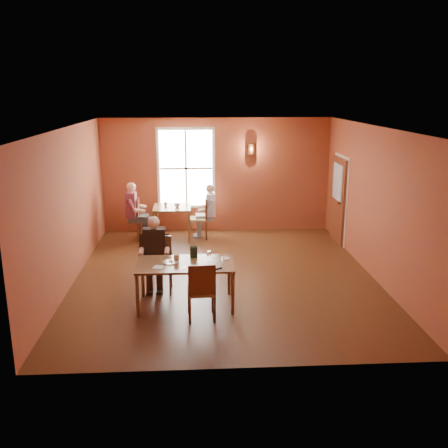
{
  "coord_description": "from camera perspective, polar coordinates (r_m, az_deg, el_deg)",
  "views": [
    {
      "loc": [
        -0.59,
        -9.54,
        3.66
      ],
      "look_at": [
        0.0,
        0.2,
        1.05
      ],
      "focal_mm": 40.0,
      "sensor_mm": 36.0,
      "label": 1
    }
  ],
  "objects": [
    {
      "name": "window",
      "position": [
        13.14,
        -4.36,
        6.35
      ],
      "size": [
        1.36,
        0.1,
        1.96
      ],
      "primitive_type": "cube",
      "color": "white",
      "rests_on": "wall_back"
    },
    {
      "name": "wall_left",
      "position": [
        10.08,
        -17.23,
        1.91
      ],
      "size": [
        0.04,
        7.0,
        3.0
      ],
      "primitive_type": "cube",
      "color": "brown",
      "rests_on": "ground"
    },
    {
      "name": "knife",
      "position": [
        8.46,
        -4.77,
        -4.98
      ],
      "size": [
        0.18,
        0.1,
        0.0
      ],
      "primitive_type": "cube",
      "rotation": [
        0.0,
        0.0,
        0.48
      ],
      "color": "silver",
      "rests_on": "main_table"
    },
    {
      "name": "cup_b",
      "position": [
        12.77,
        -6.69,
        2.27
      ],
      "size": [
        0.11,
        0.11,
        0.09
      ],
      "primitive_type": "imported",
      "rotation": [
        0.0,
        0.0,
        0.09
      ],
      "color": "white",
      "rests_on": "second_table"
    },
    {
      "name": "ground",
      "position": [
        10.24,
        0.07,
        -5.98
      ],
      "size": [
        6.0,
        7.0,
        0.01
      ],
      "primitive_type": "cube",
      "color": "brown",
      "rests_on": "ground"
    },
    {
      "name": "second_table",
      "position": [
        12.77,
        -5.91,
        0.17
      ],
      "size": [
        0.94,
        0.94,
        0.83
      ],
      "primitive_type": null,
      "color": "brown",
      "rests_on": "ground"
    },
    {
      "name": "cup_a",
      "position": [
        12.57,
        -5.37,
        2.13
      ],
      "size": [
        0.15,
        0.15,
        0.1
      ],
      "primitive_type": "imported",
      "rotation": [
        0.0,
        0.0,
        0.15
      ],
      "color": "silver",
      "rests_on": "second_table"
    },
    {
      "name": "chair_diner_white",
      "position": [
        12.73,
        -3.0,
        0.69
      ],
      "size": [
        0.46,
        0.46,
        1.05
      ],
      "primitive_type": null,
      "rotation": [
        0.0,
        0.0,
        1.57
      ],
      "color": "#592A16",
      "rests_on": "ground"
    },
    {
      "name": "diner_maroon",
      "position": [
        12.75,
        -9.0,
        1.43
      ],
      "size": [
        0.57,
        0.57,
        1.43
      ],
      "primitive_type": null,
      "rotation": [
        0.0,
        0.0,
        -1.57
      ],
      "color": "maroon",
      "rests_on": "ground"
    },
    {
      "name": "wall_back",
      "position": [
        13.23,
        -0.86,
        5.58
      ],
      "size": [
        6.0,
        0.04,
        3.0
      ],
      "primitive_type": "cube",
      "color": "brown",
      "rests_on": "ground"
    },
    {
      "name": "wall_front",
      "position": [
        6.44,
        1.98,
        -4.63
      ],
      "size": [
        6.0,
        0.04,
        3.0
      ],
      "primitive_type": "cube",
      "color": "brown",
      "rests_on": "ground"
    },
    {
      "name": "chair_diner_main",
      "position": [
        9.39,
        -7.42,
        -4.72
      ],
      "size": [
        0.46,
        0.46,
        1.03
      ],
      "primitive_type": null,
      "rotation": [
        0.0,
        0.0,
        3.14
      ],
      "color": "#42200E",
      "rests_on": "ground"
    },
    {
      "name": "sunglasses",
      "position": [
        8.37,
        -0.65,
        -5.1
      ],
      "size": [
        0.13,
        0.1,
        0.02
      ],
      "primitive_type": "cube",
      "rotation": [
        0.0,
        0.0,
        0.55
      ],
      "color": "black",
      "rests_on": "main_table"
    },
    {
      "name": "ceiling",
      "position": [
        9.58,
        0.07,
        11.02
      ],
      "size": [
        6.0,
        7.0,
        0.04
      ],
      "primitive_type": "cube",
      "color": "white",
      "rests_on": "wall_back"
    },
    {
      "name": "wall_sconce",
      "position": [
        13.11,
        3.12,
        8.56
      ],
      "size": [
        0.16,
        0.16,
        0.28
      ],
      "primitive_type": "cylinder",
      "color": "brown",
      "rests_on": "wall_back"
    },
    {
      "name": "door",
      "position": [
        12.63,
        12.87,
        2.67
      ],
      "size": [
        0.12,
        1.04,
        2.1
      ],
      "primitive_type": "cube",
      "color": "maroon",
      "rests_on": "ground"
    },
    {
      "name": "napkin",
      "position": [
        8.51,
        -7.49,
        -4.91
      ],
      "size": [
        0.22,
        0.22,
        0.01
      ],
      "primitive_type": "cube",
      "rotation": [
        0.0,
        0.0,
        -0.28
      ],
      "color": "silver",
      "rests_on": "main_table"
    },
    {
      "name": "menu_stand",
      "position": [
        8.89,
        -3.48,
        -3.23
      ],
      "size": [
        0.14,
        0.1,
        0.21
      ],
      "primitive_type": "cube",
      "rotation": [
        0.0,
        0.0,
        0.3
      ],
      "color": "#1B2E22",
      "rests_on": "main_table"
    },
    {
      "name": "goblet_a",
      "position": [
        8.75,
        -1.72,
        -3.61
      ],
      "size": [
        0.09,
        0.09,
        0.19
      ],
      "primitive_type": null,
      "rotation": [
        0.0,
        0.0,
        0.17
      ],
      "color": "white",
      "rests_on": "main_table"
    },
    {
      "name": "chair_empty",
      "position": [
        8.26,
        -2.61,
        -7.53
      ],
      "size": [
        0.47,
        0.47,
        1.0
      ],
      "primitive_type": null,
      "rotation": [
        0.0,
        0.0,
        0.05
      ],
      "color": "#41250E",
      "rests_on": "ground"
    },
    {
      "name": "sandwich",
      "position": [
        8.75,
        -5.44,
        -3.94
      ],
      "size": [
        0.1,
        0.09,
        0.11
      ],
      "primitive_type": "cube",
      "rotation": [
        0.0,
        0.0,
        -0.08
      ],
      "color": "tan",
      "rests_on": "main_table"
    },
    {
      "name": "goblet_b",
      "position": [
        8.53,
        -0.23,
        -4.09
      ],
      "size": [
        0.09,
        0.09,
        0.19
      ],
      "primitive_type": null,
      "rotation": [
        0.0,
        0.0,
        -0.25
      ],
      "color": "white",
      "rests_on": "main_table"
    },
    {
      "name": "main_table",
      "position": [
        8.81,
        -4.4,
        -6.87
      ],
      "size": [
        1.67,
        0.94,
        0.78
      ],
      "primitive_type": null,
      "color": "brown",
      "rests_on": "ground"
    },
    {
      "name": "plate_food",
      "position": [
        8.71,
        -6.12,
        -4.31
      ],
      "size": [
        0.33,
        0.33,
        0.03
      ],
      "primitive_type": "cylinder",
      "rotation": [
        0.0,
        0.0,
        -0.27
      ],
      "color": "white",
      "rests_on": "main_table"
    },
    {
      "name": "wall_right",
      "position": [
        10.42,
        16.79,
        2.36
      ],
      "size": [
        0.04,
        7.0,
        3.0
      ],
      "primitive_type": "cube",
      "color": "brown",
      "rests_on": "ground"
    },
    {
      "name": "diner_main",
      "position": [
        9.31,
        -7.46,
        -3.87
      ],
      "size": [
        0.54,
        0.54,
        1.34
      ],
      "primitive_type": null,
      "rotation": [
        0.0,
        0.0,
        3.14
      ],
      "color": "black",
      "rests_on": "ground"
    },
    {
      "name": "chair_diner_maroon",
      "position": [
        12.79,
        -8.83,
        0.57
      ],
      "size": [
        0.46,
        0.46,
        1.04
      ],
      "primitive_type": null,
      "rotation": [
        0.0,
        0.0,
        -1.57
      ],
      "color": "brown",
      "rests_on": "ground"
    },
    {
      "name": "side_plate",
      "position": [
        8.85,
        0.09,
        -3.96
      ],
      "size": [
        0.2,
        0.2,
        0.01
      ],
      "primitive_type": "cylinder",
      "rotation": [
        0.0,
        0.0,
        0.12
      ],
      "color": "white",
      "rests_on": "main_table"
    },
    {
      "name": "diner_white",
      "position": [
        12.7,
        -2.87,
        1.3
      ],
      "size": [
        0.53,
        0.53,
        1.33
      ],
      "primitive_type": null,
      "rotation": [
        0.0,
        0.0,
        1.57
      ],
      "color": "silver",
      "rests_on": "ground"
    }
  ]
}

